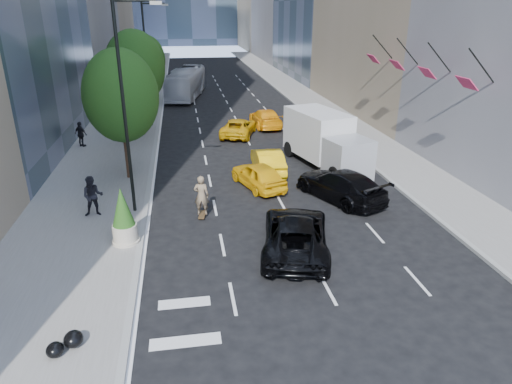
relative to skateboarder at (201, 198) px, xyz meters
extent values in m
plane|color=black|center=(3.20, -3.00, -1.00)|extent=(160.00, 160.00, 0.00)
cube|color=slate|center=(-5.80, 27.00, -0.92)|extent=(6.00, 120.00, 0.15)
cube|color=slate|center=(13.20, 27.00, -0.92)|extent=(4.00, 120.00, 0.15)
cylinder|color=black|center=(-3.30, 1.00, 4.15)|extent=(0.16, 0.16, 10.00)
cylinder|color=black|center=(-2.40, 1.00, 8.85)|extent=(1.80, 0.12, 0.12)
cube|color=#99998C|center=(-1.50, 1.00, 8.75)|extent=(0.50, 0.22, 0.15)
cylinder|color=black|center=(-3.30, 19.00, 4.15)|extent=(0.16, 0.16, 10.00)
cylinder|color=black|center=(-2.40, 19.00, 8.85)|extent=(1.80, 0.12, 0.12)
cube|color=#99998C|center=(-1.50, 19.00, 8.75)|extent=(0.50, 0.22, 0.15)
cylinder|color=black|center=(-4.00, 6.00, 0.73)|extent=(0.30, 0.30, 3.15)
ellipsoid|color=#173A10|center=(-4.00, 6.00, 3.98)|extent=(4.20, 4.20, 5.25)
cylinder|color=black|center=(-4.00, 16.00, 0.84)|extent=(0.30, 0.30, 3.38)
ellipsoid|color=#173A10|center=(-4.00, 16.00, 4.33)|extent=(4.50, 4.50, 5.62)
cylinder|color=black|center=(-4.00, 29.00, 0.61)|extent=(0.30, 0.30, 2.93)
ellipsoid|color=#173A10|center=(-4.00, 29.00, 3.64)|extent=(3.90, 3.90, 4.88)
cylinder|color=black|center=(-3.20, 37.00, 1.75)|extent=(0.14, 0.14, 5.20)
imported|color=black|center=(-3.20, 37.00, 3.35)|extent=(2.48, 0.53, 1.00)
cylinder|color=black|center=(14.35, 1.00, 5.85)|extent=(1.75, 0.08, 1.75)
cube|color=#BA2B56|center=(13.70, 1.00, 5.00)|extent=(0.64, 1.30, 0.64)
cylinder|color=black|center=(14.35, 5.00, 5.85)|extent=(1.75, 0.08, 1.75)
cube|color=#BA2B56|center=(13.70, 5.00, 5.00)|extent=(0.64, 1.30, 0.64)
cylinder|color=black|center=(14.35, 9.00, 5.85)|extent=(1.75, 0.08, 1.75)
cube|color=#BA2B56|center=(13.70, 9.00, 5.00)|extent=(0.64, 1.30, 0.64)
cylinder|color=black|center=(14.35, 13.00, 5.85)|extent=(1.75, 0.08, 1.75)
cube|color=#BA2B56|center=(13.70, 13.00, 5.00)|extent=(0.64, 1.30, 0.64)
imported|color=#79654B|center=(0.00, 0.00, 0.00)|extent=(0.80, 0.60, 2.00)
imported|color=black|center=(3.70, -4.00, -0.21)|extent=(3.90, 6.17, 1.59)
imported|color=black|center=(7.40, 1.10, -0.19)|extent=(4.36, 6.01, 1.62)
imported|color=#F5B50C|center=(3.38, 3.50, -0.27)|extent=(2.99, 4.62, 1.46)
imported|color=#EBB40C|center=(4.40, 6.00, -0.26)|extent=(1.61, 4.52, 1.49)
imported|color=#DBA10B|center=(3.70, 14.90, -0.31)|extent=(3.70, 5.40, 1.37)
imported|color=#FFA30D|center=(6.37, 17.50, -0.25)|extent=(2.31, 5.25, 1.50)
imported|color=silver|center=(0.00, 32.63, 0.61)|extent=(4.92, 11.89, 3.23)
cube|color=silver|center=(7.98, 7.50, 0.96)|extent=(3.67, 5.35, 2.86)
cube|color=gray|center=(8.87, 4.01, 0.22)|extent=(2.89, 2.66, 2.44)
cylinder|color=black|center=(7.90, 3.32, -0.47)|extent=(0.62, 1.12, 1.06)
cylinder|color=black|center=(10.05, 3.87, -0.47)|extent=(0.62, 1.12, 1.06)
cylinder|color=black|center=(6.49, 8.87, -0.47)|extent=(0.62, 1.12, 1.06)
cylinder|color=black|center=(8.64, 9.42, -0.47)|extent=(0.62, 1.12, 1.06)
imported|color=black|center=(-5.16, 0.71, 0.15)|extent=(1.01, 0.81, 2.01)
imported|color=black|center=(-8.00, 13.21, 0.06)|extent=(1.13, 0.97, 1.82)
cylinder|color=#B8AE99|center=(-3.40, -2.37, -0.43)|extent=(1.05, 1.05, 0.84)
cone|color=#173A10|center=(-3.40, -2.37, 0.83)|extent=(0.95, 0.95, 1.68)
ellipsoid|color=black|center=(-4.29, -8.82, -0.61)|extent=(0.57, 0.63, 0.49)
ellipsoid|color=black|center=(-4.74, -9.18, -0.64)|extent=(0.50, 0.55, 0.43)
camera|label=1|loc=(-0.67, -20.50, 8.58)|focal=32.00mm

